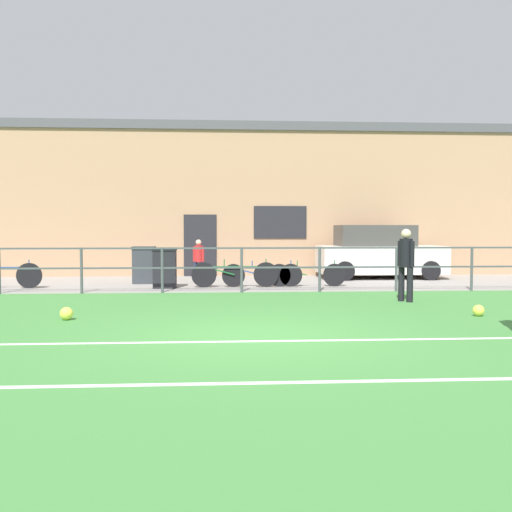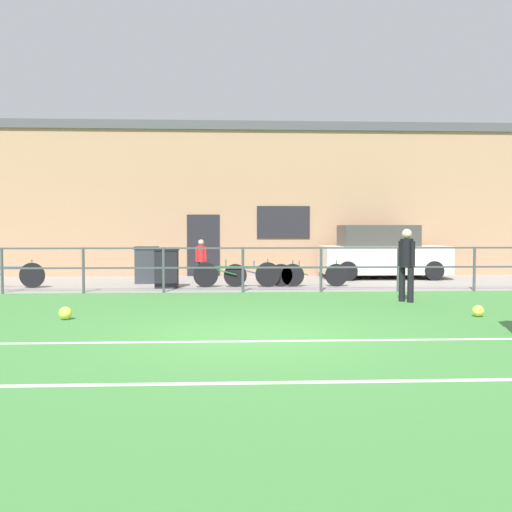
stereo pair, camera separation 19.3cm
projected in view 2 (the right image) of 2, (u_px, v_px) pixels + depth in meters
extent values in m
cube|color=#42843D|center=(253.00, 337.00, 8.76)|extent=(60.00, 44.00, 0.04)
cube|color=white|center=(255.00, 341.00, 8.32)|extent=(36.00, 0.11, 0.00)
cube|color=white|center=(265.00, 383.00, 6.07)|extent=(36.00, 0.11, 0.00)
cube|color=gray|center=(241.00, 283.00, 17.24)|extent=(48.00, 5.00, 0.02)
cylinder|color=#474C51|center=(2.00, 271.00, 14.43)|extent=(0.07, 0.07, 1.15)
cylinder|color=#474C51|center=(83.00, 270.00, 14.53)|extent=(0.07, 0.07, 1.15)
cylinder|color=#474C51|center=(164.00, 270.00, 14.62)|extent=(0.07, 0.07, 1.15)
cylinder|color=#474C51|center=(243.00, 270.00, 14.72)|extent=(0.07, 0.07, 1.15)
cylinder|color=#474C51|center=(321.00, 270.00, 14.82)|extent=(0.07, 0.07, 1.15)
cylinder|color=#474C51|center=(398.00, 269.00, 14.92)|extent=(0.07, 0.07, 1.15)
cylinder|color=#474C51|center=(474.00, 269.00, 15.02)|extent=(0.07, 0.07, 1.15)
cube|color=#474C51|center=(243.00, 248.00, 14.70)|extent=(36.00, 0.04, 0.04)
cube|color=#474C51|center=(243.00, 268.00, 14.72)|extent=(36.00, 0.04, 0.04)
cube|color=tan|center=(238.00, 205.00, 20.82)|extent=(28.00, 2.40, 4.95)
cube|color=#232328|center=(203.00, 246.00, 19.61)|extent=(1.10, 0.04, 2.10)
cube|color=#232328|center=(283.00, 222.00, 19.71)|extent=(1.80, 0.04, 1.10)
cube|color=#4C4C51|center=(238.00, 131.00, 20.70)|extent=(28.00, 2.56, 0.30)
cylinder|color=black|center=(411.00, 285.00, 12.71)|extent=(0.14, 0.14, 0.77)
cylinder|color=black|center=(402.00, 284.00, 12.91)|extent=(0.14, 0.14, 0.77)
cylinder|color=black|center=(407.00, 253.00, 12.78)|extent=(0.28, 0.28, 0.63)
sphere|color=beige|center=(407.00, 234.00, 12.76)|extent=(0.22, 0.22, 0.22)
cylinder|color=black|center=(413.00, 254.00, 12.64)|extent=(0.10, 0.10, 0.57)
cylinder|color=black|center=(401.00, 254.00, 12.92)|extent=(0.10, 0.10, 0.57)
sphere|color=#E5E04C|center=(65.00, 313.00, 10.31)|extent=(0.23, 0.23, 0.23)
sphere|color=#E5E04C|center=(478.00, 311.00, 10.65)|extent=(0.21, 0.21, 0.21)
cylinder|color=#232D4C|center=(204.00, 272.00, 17.41)|extent=(0.11, 0.11, 0.61)
cylinder|color=#232D4C|center=(198.00, 272.00, 17.46)|extent=(0.11, 0.11, 0.61)
cylinder|color=red|center=(201.00, 254.00, 17.41)|extent=(0.22, 0.22, 0.50)
sphere|color=beige|center=(201.00, 242.00, 17.39)|extent=(0.17, 0.17, 0.17)
cylinder|color=red|center=(205.00, 254.00, 17.38)|extent=(0.08, 0.08, 0.45)
cylinder|color=red|center=(197.00, 254.00, 17.44)|extent=(0.08, 0.08, 0.45)
cube|color=silver|center=(383.00, 260.00, 18.76)|extent=(3.98, 1.79, 0.88)
cube|color=#43413E|center=(378.00, 236.00, 18.71)|extent=(2.39, 1.51, 0.67)
cylinder|color=black|center=(348.00, 271.00, 17.85)|extent=(0.60, 0.18, 0.60)
cylinder|color=black|center=(434.00, 271.00, 17.98)|extent=(0.60, 0.18, 0.60)
cylinder|color=black|center=(337.00, 267.00, 19.56)|extent=(0.60, 0.18, 0.60)
cylinder|color=black|center=(416.00, 267.00, 19.70)|extent=(0.60, 0.18, 0.60)
cylinder|color=black|center=(32.00, 275.00, 15.65)|extent=(0.68, 0.04, 0.68)
cube|color=#234C99|center=(4.00, 267.00, 15.60)|extent=(1.17, 0.04, 0.04)
cylinder|color=#234C99|center=(32.00, 265.00, 15.64)|extent=(0.03, 0.03, 0.28)
cylinder|color=black|center=(281.00, 275.00, 15.98)|extent=(0.63, 0.04, 0.63)
cylinder|color=black|center=(336.00, 275.00, 16.06)|extent=(0.63, 0.04, 0.63)
cube|color=#1E6633|center=(309.00, 268.00, 16.01)|extent=(1.20, 0.04, 0.04)
cube|color=#1E6633|center=(295.00, 272.00, 16.00)|extent=(0.75, 0.03, 0.23)
cylinder|color=#1E6633|center=(299.00, 264.00, 15.99)|extent=(0.03, 0.03, 0.20)
cylinder|color=#1E6633|center=(336.00, 265.00, 16.05)|extent=(0.03, 0.03, 0.28)
cylinder|color=black|center=(206.00, 275.00, 15.82)|extent=(0.68, 0.04, 0.68)
cylinder|color=black|center=(268.00, 275.00, 15.91)|extent=(0.68, 0.04, 0.68)
cube|color=#1E6633|center=(237.00, 267.00, 15.85)|extent=(1.32, 0.04, 0.04)
cube|color=#1E6633|center=(221.00, 271.00, 15.84)|extent=(0.83, 0.03, 0.25)
cylinder|color=#1E6633|center=(226.00, 263.00, 15.83)|extent=(0.03, 0.03, 0.20)
cylinder|color=#1E6633|center=(268.00, 264.00, 15.89)|extent=(0.03, 0.03, 0.28)
cylinder|color=black|center=(235.00, 275.00, 15.92)|extent=(0.63, 0.04, 0.63)
cylinder|color=black|center=(293.00, 275.00, 16.00)|extent=(0.63, 0.04, 0.63)
cube|color=#234C99|center=(264.00, 268.00, 15.95)|extent=(1.24, 0.04, 0.04)
cube|color=#234C99|center=(250.00, 272.00, 15.94)|extent=(0.78, 0.03, 0.23)
cylinder|color=#234C99|center=(254.00, 264.00, 15.93)|extent=(0.03, 0.03, 0.20)
cylinder|color=#234C99|center=(293.00, 265.00, 15.99)|extent=(0.03, 0.03, 0.28)
cube|color=#33383D|center=(147.00, 266.00, 17.02)|extent=(0.62, 0.52, 1.00)
cube|color=#282C30|center=(146.00, 248.00, 16.99)|extent=(0.66, 0.56, 0.08)
cube|color=black|center=(167.00, 269.00, 15.67)|extent=(0.60, 0.50, 1.01)
cube|color=black|center=(167.00, 249.00, 15.65)|extent=(0.64, 0.54, 0.08)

